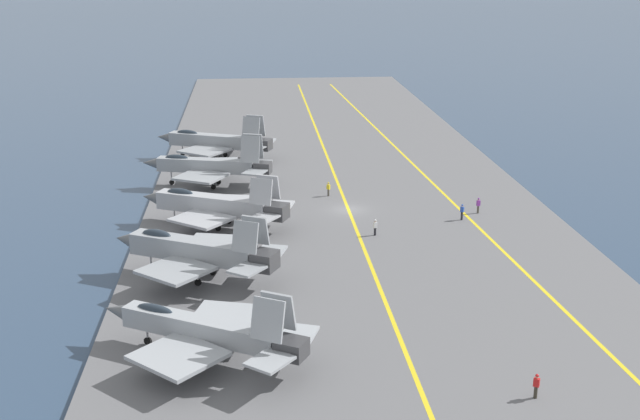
{
  "coord_description": "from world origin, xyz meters",
  "views": [
    {
      "loc": [
        -85.85,
        10.76,
        27.96
      ],
      "look_at": [
        -7.68,
        3.9,
        2.9
      ],
      "focal_mm": 45.0,
      "sensor_mm": 36.0,
      "label": 1
    }
  ],
  "objects_px": {
    "parked_jet_second": "(195,250)",
    "crew_yellow_vest": "(328,188)",
    "parked_jet_third": "(215,205)",
    "crew_white_vest": "(375,227)",
    "parked_jet_fourth": "(209,165)",
    "parked_jet_nearest": "(205,330)",
    "crew_red_vest": "(536,385)",
    "parked_jet_fifth": "(215,141)",
    "crew_purple_vest": "(478,205)",
    "crew_blue_vest": "(462,211)"
  },
  "relations": [
    {
      "from": "parked_jet_fourth",
      "to": "crew_purple_vest",
      "type": "height_order",
      "value": "parked_jet_fourth"
    },
    {
      "from": "parked_jet_fifth",
      "to": "crew_white_vest",
      "type": "distance_m",
      "value": 38.49
    },
    {
      "from": "parked_jet_third",
      "to": "crew_blue_vest",
      "type": "distance_m",
      "value": 26.64
    },
    {
      "from": "parked_jet_third",
      "to": "crew_white_vest",
      "type": "distance_m",
      "value": 17.06
    },
    {
      "from": "crew_red_vest",
      "to": "crew_blue_vest",
      "type": "relative_size",
      "value": 0.97
    },
    {
      "from": "crew_red_vest",
      "to": "crew_white_vest",
      "type": "bearing_deg",
      "value": 9.77
    },
    {
      "from": "parked_jet_fourth",
      "to": "crew_blue_vest",
      "type": "height_order",
      "value": "parked_jet_fourth"
    },
    {
      "from": "parked_jet_second",
      "to": "parked_jet_fourth",
      "type": "bearing_deg",
      "value": 0.15
    },
    {
      "from": "crew_yellow_vest",
      "to": "crew_blue_vest",
      "type": "distance_m",
      "value": 17.05
    },
    {
      "from": "crew_purple_vest",
      "to": "crew_blue_vest",
      "type": "bearing_deg",
      "value": 132.11
    },
    {
      "from": "crew_purple_vest",
      "to": "parked_jet_second",
      "type": "bearing_deg",
      "value": 118.54
    },
    {
      "from": "parked_jet_second",
      "to": "parked_jet_third",
      "type": "bearing_deg",
      "value": -4.71
    },
    {
      "from": "parked_jet_second",
      "to": "crew_red_vest",
      "type": "height_order",
      "value": "parked_jet_second"
    },
    {
      "from": "parked_jet_second",
      "to": "crew_yellow_vest",
      "type": "height_order",
      "value": "parked_jet_second"
    },
    {
      "from": "crew_yellow_vest",
      "to": "crew_white_vest",
      "type": "height_order",
      "value": "crew_white_vest"
    },
    {
      "from": "crew_red_vest",
      "to": "crew_yellow_vest",
      "type": "distance_m",
      "value": 47.66
    },
    {
      "from": "parked_jet_fourth",
      "to": "crew_white_vest",
      "type": "distance_m",
      "value": 26.64
    },
    {
      "from": "parked_jet_nearest",
      "to": "crew_red_vest",
      "type": "bearing_deg",
      "value": -108.64
    },
    {
      "from": "parked_jet_fifth",
      "to": "crew_red_vest",
      "type": "bearing_deg",
      "value": -160.89
    },
    {
      "from": "parked_jet_nearest",
      "to": "crew_red_vest",
      "type": "relative_size",
      "value": 9.29
    },
    {
      "from": "parked_jet_fourth",
      "to": "crew_purple_vest",
      "type": "distance_m",
      "value": 33.21
    },
    {
      "from": "parked_jet_third",
      "to": "parked_jet_fourth",
      "type": "distance_m",
      "value": 15.54
    },
    {
      "from": "parked_jet_third",
      "to": "parked_jet_second",
      "type": "bearing_deg",
      "value": 175.29
    },
    {
      "from": "crew_purple_vest",
      "to": "crew_white_vest",
      "type": "relative_size",
      "value": 1.03
    },
    {
      "from": "crew_purple_vest",
      "to": "crew_red_vest",
      "type": "height_order",
      "value": "crew_purple_vest"
    },
    {
      "from": "parked_jet_second",
      "to": "parked_jet_third",
      "type": "height_order",
      "value": "parked_jet_second"
    },
    {
      "from": "parked_jet_nearest",
      "to": "crew_red_vest",
      "type": "height_order",
      "value": "parked_jet_nearest"
    },
    {
      "from": "crew_white_vest",
      "to": "parked_jet_nearest",
      "type": "bearing_deg",
      "value": 147.36
    },
    {
      "from": "parked_jet_nearest",
      "to": "crew_red_vest",
      "type": "distance_m",
      "value": 22.85
    },
    {
      "from": "parked_jet_fourth",
      "to": "crew_red_vest",
      "type": "height_order",
      "value": "parked_jet_fourth"
    },
    {
      "from": "crew_red_vest",
      "to": "parked_jet_second",
      "type": "bearing_deg",
      "value": 46.19
    },
    {
      "from": "crew_purple_vest",
      "to": "parked_jet_nearest",
      "type": "bearing_deg",
      "value": 137.62
    },
    {
      "from": "parked_jet_second",
      "to": "crew_red_vest",
      "type": "bearing_deg",
      "value": -133.81
    },
    {
      "from": "crew_blue_vest",
      "to": "parked_jet_second",
      "type": "bearing_deg",
      "value": 117.14
    },
    {
      "from": "parked_jet_nearest",
      "to": "parked_jet_fourth",
      "type": "relative_size",
      "value": 0.98
    },
    {
      "from": "crew_purple_vest",
      "to": "crew_white_vest",
      "type": "distance_m",
      "value": 14.1
    },
    {
      "from": "parked_jet_fifth",
      "to": "crew_purple_vest",
      "type": "xyz_separation_m",
      "value": [
        -27.91,
        -30.09,
        -1.55
      ]
    },
    {
      "from": "crew_white_vest",
      "to": "parked_jet_fourth",
      "type": "bearing_deg",
      "value": 41.73
    },
    {
      "from": "parked_jet_nearest",
      "to": "crew_blue_vest",
      "type": "xyz_separation_m",
      "value": [
        29.2,
        -26.22,
        -1.27
      ]
    },
    {
      "from": "parked_jet_third",
      "to": "crew_blue_vest",
      "type": "bearing_deg",
      "value": -90.45
    },
    {
      "from": "parked_jet_second",
      "to": "parked_jet_third",
      "type": "relative_size",
      "value": 0.96
    },
    {
      "from": "parked_jet_third",
      "to": "crew_red_vest",
      "type": "xyz_separation_m",
      "value": [
        -36.7,
        -22.0,
        -1.45
      ]
    },
    {
      "from": "parked_jet_third",
      "to": "parked_jet_fifth",
      "type": "xyz_separation_m",
      "value": [
        29.89,
        1.07,
        0.13
      ]
    },
    {
      "from": "crew_blue_vest",
      "to": "parked_jet_third",
      "type": "bearing_deg",
      "value": 89.55
    },
    {
      "from": "parked_jet_fourth",
      "to": "parked_jet_fifth",
      "type": "xyz_separation_m",
      "value": [
        14.4,
        -0.2,
        -0.17
      ]
    },
    {
      "from": "crew_purple_vest",
      "to": "parked_jet_fourth",
      "type": "bearing_deg",
      "value": 65.97
    },
    {
      "from": "parked_jet_second",
      "to": "crew_white_vest",
      "type": "distance_m",
      "value": 20.38
    },
    {
      "from": "crew_yellow_vest",
      "to": "parked_jet_fourth",
      "type": "bearing_deg",
      "value": 69.39
    },
    {
      "from": "parked_jet_fifth",
      "to": "parked_jet_fourth",
      "type": "bearing_deg",
      "value": 179.21
    },
    {
      "from": "crew_white_vest",
      "to": "crew_red_vest",
      "type": "bearing_deg",
      "value": -170.23
    }
  ]
}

